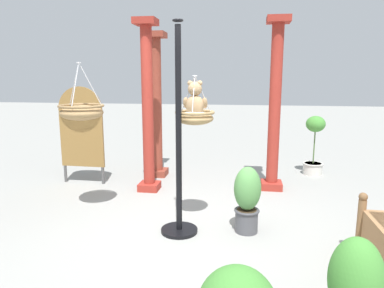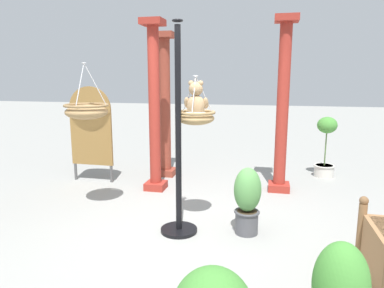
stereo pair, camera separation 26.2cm
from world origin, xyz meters
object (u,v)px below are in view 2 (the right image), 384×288
(hanging_basket_left_high, at_px, (87,111))
(greenhouse_pillar_right, at_px, (165,109))
(hanging_basket_with_teddy, at_px, (196,117))
(greenhouse_pillar_left, at_px, (154,111))
(potted_plant_fern_front, at_px, (326,146))
(display_pole_central, at_px, (179,170))
(teddy_bear, at_px, (196,101))
(potted_plant_tall_leafy, at_px, (247,199))
(display_sign_board, at_px, (91,127))
(greenhouse_pillar_far_back, at_px, (282,110))

(hanging_basket_left_high, relative_size, greenhouse_pillar_right, 0.28)
(hanging_basket_with_teddy, height_order, greenhouse_pillar_right, greenhouse_pillar_right)
(hanging_basket_left_high, bearing_deg, hanging_basket_with_teddy, -5.64)
(greenhouse_pillar_right, bearing_deg, greenhouse_pillar_left, -84.74)
(greenhouse_pillar_right, xyz_separation_m, potted_plant_fern_front, (2.92, 0.54, -0.69))
(display_pole_central, bearing_deg, teddy_bear, 61.11)
(display_pole_central, distance_m, hanging_basket_left_high, 1.55)
(hanging_basket_left_high, distance_m, potted_plant_tall_leafy, 2.38)
(potted_plant_tall_leafy, height_order, display_sign_board, display_sign_board)
(greenhouse_pillar_left, xyz_separation_m, potted_plant_tall_leafy, (1.59, -1.38, -0.89))
(greenhouse_pillar_far_back, bearing_deg, hanging_basket_with_teddy, -123.03)
(display_pole_central, xyz_separation_m, teddy_bear, (0.15, 0.27, 0.79))
(greenhouse_pillar_right, bearing_deg, display_pole_central, -69.91)
(display_pole_central, xyz_separation_m, hanging_basket_left_high, (-1.36, 0.40, 0.63))
(hanging_basket_left_high, relative_size, potted_plant_tall_leafy, 0.92)
(hanging_basket_with_teddy, bearing_deg, greenhouse_pillar_left, 126.70)
(greenhouse_pillar_left, relative_size, potted_plant_tall_leafy, 3.37)
(display_pole_central, height_order, greenhouse_pillar_far_back, greenhouse_pillar_far_back)
(greenhouse_pillar_right, bearing_deg, potted_plant_tall_leafy, -53.43)
(greenhouse_pillar_left, xyz_separation_m, potted_plant_fern_front, (2.84, 1.41, -0.74))
(potted_plant_fern_front, bearing_deg, greenhouse_pillar_left, -153.65)
(greenhouse_pillar_far_back, bearing_deg, hanging_basket_left_high, -150.05)
(greenhouse_pillar_left, relative_size, potted_plant_fern_front, 2.42)
(greenhouse_pillar_right, relative_size, display_sign_board, 1.56)
(greenhouse_pillar_left, bearing_deg, display_pole_central, -62.41)
(greenhouse_pillar_left, height_order, potted_plant_tall_leafy, greenhouse_pillar_left)
(teddy_bear, relative_size, greenhouse_pillar_far_back, 0.16)
(hanging_basket_with_teddy, relative_size, potted_plant_fern_front, 0.52)
(display_pole_central, height_order, hanging_basket_with_teddy, display_pole_central)
(display_sign_board, bearing_deg, greenhouse_pillar_left, -9.77)
(display_pole_central, distance_m, greenhouse_pillar_right, 2.58)
(greenhouse_pillar_left, bearing_deg, teddy_bear, -52.82)
(display_sign_board, bearing_deg, display_pole_central, -40.28)
(hanging_basket_with_teddy, distance_m, teddy_bear, 0.19)
(teddy_bear, bearing_deg, hanging_basket_with_teddy, -90.00)
(hanging_basket_with_teddy, relative_size, greenhouse_pillar_far_back, 0.21)
(greenhouse_pillar_far_back, bearing_deg, display_sign_board, -177.22)
(greenhouse_pillar_far_back, distance_m, potted_plant_tall_leafy, 2.02)
(hanging_basket_with_teddy, relative_size, display_sign_board, 0.35)
(greenhouse_pillar_left, height_order, greenhouse_pillar_right, greenhouse_pillar_left)
(potted_plant_tall_leafy, distance_m, display_sign_board, 3.30)
(potted_plant_tall_leafy, bearing_deg, display_sign_board, 150.61)
(display_pole_central, height_order, potted_plant_fern_front, display_pole_central)
(hanging_basket_left_high, distance_m, greenhouse_pillar_far_back, 2.97)
(hanging_basket_left_high, height_order, greenhouse_pillar_left, greenhouse_pillar_left)
(potted_plant_fern_front, bearing_deg, display_pole_central, -125.16)
(greenhouse_pillar_left, relative_size, greenhouse_pillar_right, 1.04)
(potted_plant_fern_front, height_order, potted_plant_tall_leafy, potted_plant_fern_front)
(display_pole_central, distance_m, display_sign_board, 2.68)
(display_pole_central, height_order, display_sign_board, display_pole_central)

